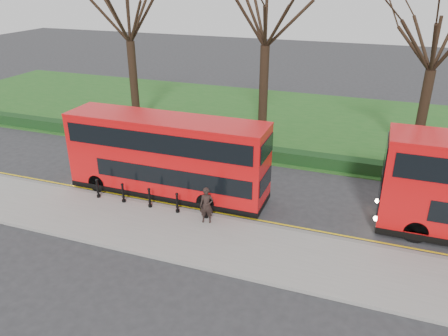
% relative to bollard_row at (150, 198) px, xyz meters
% --- Properties ---
extents(ground, '(120.00, 120.00, 0.00)m').
position_rel_bollard_row_xyz_m(ground, '(0.64, 1.35, -0.65)').
color(ground, '#28282B').
rests_on(ground, ground).
extents(pavement, '(60.00, 4.00, 0.15)m').
position_rel_bollard_row_xyz_m(pavement, '(0.64, -1.65, -0.57)').
color(pavement, gray).
rests_on(pavement, ground).
extents(kerb, '(60.00, 0.25, 0.16)m').
position_rel_bollard_row_xyz_m(kerb, '(0.64, 0.35, -0.57)').
color(kerb, slate).
rests_on(kerb, ground).
extents(grass_verge, '(60.00, 18.00, 0.06)m').
position_rel_bollard_row_xyz_m(grass_verge, '(0.64, 16.35, -0.62)').
color(grass_verge, '#1D521B').
rests_on(grass_verge, ground).
extents(hedge, '(60.00, 0.90, 0.80)m').
position_rel_bollard_row_xyz_m(hedge, '(0.64, 8.15, -0.25)').
color(hedge, black).
rests_on(hedge, ground).
extents(yellow_line_outer, '(60.00, 0.10, 0.01)m').
position_rel_bollard_row_xyz_m(yellow_line_outer, '(0.64, 0.65, -0.64)').
color(yellow_line_outer, yellow).
rests_on(yellow_line_outer, ground).
extents(yellow_line_inner, '(60.00, 0.10, 0.01)m').
position_rel_bollard_row_xyz_m(yellow_line_inner, '(0.64, 0.85, -0.64)').
color(yellow_line_inner, yellow).
rests_on(yellow_line_inner, ground).
extents(tree_left, '(7.40, 7.40, 11.56)m').
position_rel_bollard_row_xyz_m(tree_left, '(-7.36, 11.35, 7.76)').
color(tree_left, black).
rests_on(tree_left, ground).
extents(tree_mid, '(7.63, 7.63, 11.92)m').
position_rel_bollard_row_xyz_m(tree_mid, '(2.64, 11.35, 8.02)').
color(tree_mid, black).
rests_on(tree_mid, ground).
extents(tree_right, '(6.61, 6.61, 10.34)m').
position_rel_bollard_row_xyz_m(tree_right, '(12.64, 11.35, 6.86)').
color(tree_right, black).
rests_on(tree_right, ground).
extents(bollard_row, '(6.22, 0.15, 1.00)m').
position_rel_bollard_row_xyz_m(bollard_row, '(0.00, 0.00, 0.00)').
color(bollard_row, black).
rests_on(bollard_row, pavement).
extents(bus_lead, '(10.64, 2.44, 4.23)m').
position_rel_bollard_row_xyz_m(bus_lead, '(0.08, 1.91, 1.48)').
color(bus_lead, red).
rests_on(bus_lead, ground).
extents(pedestrian, '(0.73, 0.57, 1.76)m').
position_rel_bollard_row_xyz_m(pedestrian, '(3.21, -0.36, 0.38)').
color(pedestrian, black).
rests_on(pedestrian, pavement).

